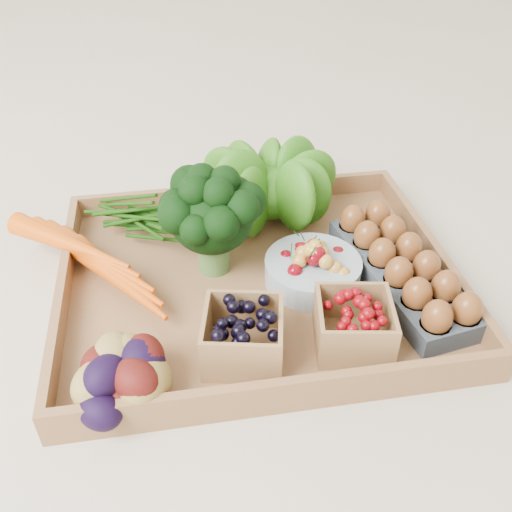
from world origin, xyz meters
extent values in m
plane|color=beige|center=(0.00, 0.00, 0.00)|extent=(4.00, 4.00, 0.00)
cube|color=olive|center=(0.00, 0.00, 0.01)|extent=(0.55, 0.45, 0.01)
sphere|color=#234E0C|center=(0.05, 0.17, 0.09)|extent=(0.15, 0.15, 0.15)
cylinder|color=#8C9EA5|center=(0.08, -0.01, 0.03)|extent=(0.14, 0.14, 0.04)
cube|color=#393F48|center=(0.20, -0.04, 0.03)|extent=(0.14, 0.29, 0.03)
cube|color=black|center=(-0.04, -0.14, 0.05)|extent=(0.11, 0.11, 0.07)
cube|color=#660409|center=(0.10, -0.14, 0.05)|extent=(0.11, 0.11, 0.06)
camera|label=1|loc=(-0.11, -0.63, 0.55)|focal=40.00mm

